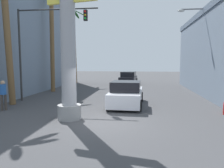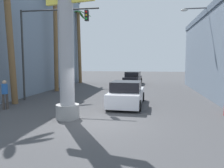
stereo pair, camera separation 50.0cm
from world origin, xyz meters
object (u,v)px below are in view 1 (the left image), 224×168
at_px(neon_sign_pole, 68,11).
at_px(palm_tree_mid_left, 52,33).
at_px(palm_tree_near_left, 7,16).
at_px(street_lamp, 200,43).
at_px(car_lead, 126,94).
at_px(palm_tree_far_left, 74,41).
at_px(traffic_light_mast, 42,36).
at_px(pedestrian_curb_left, 3,93).
at_px(car_far, 128,78).

bearing_deg(neon_sign_pole, palm_tree_mid_left, 116.69).
xyz_separation_m(neon_sign_pole, palm_tree_near_left, (-4.82, 2.82, 0.45)).
xyz_separation_m(neon_sign_pole, street_lamp, (8.06, 8.42, -0.85)).
relative_size(car_lead, palm_tree_far_left, 0.50).
relative_size(street_lamp, palm_tree_far_left, 0.75).
distance_m(palm_tree_mid_left, palm_tree_far_left, 8.34).
xyz_separation_m(street_lamp, palm_tree_mid_left, (-12.87, 1.15, 1.13)).
bearing_deg(neon_sign_pole, palm_tree_near_left, 149.65).
relative_size(traffic_light_mast, car_lead, 1.36).
xyz_separation_m(street_lamp, palm_tree_far_left, (-13.33, 9.48, 1.18)).
bearing_deg(traffic_light_mast, pedestrian_curb_left, -107.35).
bearing_deg(neon_sign_pole, street_lamp, 46.23).
relative_size(traffic_light_mast, palm_tree_far_left, 0.68).
distance_m(car_far, palm_tree_mid_left, 11.27).
bearing_deg(car_lead, pedestrian_curb_left, -160.79).
bearing_deg(palm_tree_far_left, street_lamp, -35.41).
distance_m(neon_sign_pole, street_lamp, 11.69).
bearing_deg(street_lamp, car_lead, -139.93).
bearing_deg(car_lead, palm_tree_far_left, 118.70).
height_order(palm_tree_mid_left, palm_tree_near_left, palm_tree_mid_left).
bearing_deg(palm_tree_mid_left, palm_tree_far_left, 93.15).
bearing_deg(street_lamp, traffic_light_mast, -160.95).
distance_m(street_lamp, pedestrian_curb_left, 14.64).
height_order(palm_tree_mid_left, palm_tree_far_left, palm_tree_far_left).
bearing_deg(street_lamp, pedestrian_curb_left, -150.32).
bearing_deg(palm_tree_near_left, palm_tree_mid_left, 89.95).
bearing_deg(palm_tree_far_left, palm_tree_mid_left, -86.85).
xyz_separation_m(car_far, palm_tree_far_left, (-7.11, 0.52, 4.70)).
xyz_separation_m(street_lamp, car_far, (-6.22, 8.96, -3.52)).
bearing_deg(car_lead, car_far, 92.70).
distance_m(car_lead, car_far, 13.67).
xyz_separation_m(street_lamp, traffic_light_mast, (-11.43, -3.94, 0.24)).
distance_m(traffic_light_mast, car_far, 14.42).
bearing_deg(palm_tree_mid_left, traffic_light_mast, -74.14).
xyz_separation_m(car_lead, car_far, (-0.64, 13.65, 0.03)).
distance_m(traffic_light_mast, palm_tree_near_left, 2.44).
height_order(street_lamp, palm_tree_far_left, palm_tree_far_left).
bearing_deg(traffic_light_mast, palm_tree_near_left, -131.34).
bearing_deg(car_far, pedestrian_curb_left, -111.09).
bearing_deg(traffic_light_mast, palm_tree_far_left, 98.08).
xyz_separation_m(car_far, palm_tree_mid_left, (-6.66, -7.81, 4.65)).
relative_size(street_lamp, traffic_light_mast, 1.11).
bearing_deg(car_far, car_lead, -87.30).
relative_size(palm_tree_mid_left, palm_tree_far_left, 1.00).
bearing_deg(car_far, street_lamp, -55.24).
bearing_deg(traffic_light_mast, neon_sign_pole, -53.06).
distance_m(palm_tree_far_left, pedestrian_curb_left, 17.16).
bearing_deg(palm_tree_mid_left, car_far, 49.56).
bearing_deg(car_lead, palm_tree_mid_left, 141.33).
relative_size(traffic_light_mast, palm_tree_near_left, 0.70).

